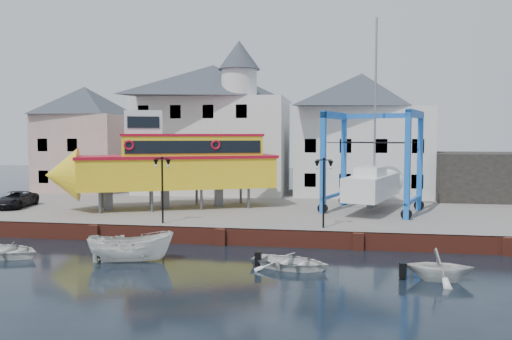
# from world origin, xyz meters

# --- Properties ---
(ground) EXTENTS (140.00, 140.00, 0.00)m
(ground) POSITION_xyz_m (0.00, 0.00, 0.00)
(ground) COLOR black
(ground) RESTS_ON ground
(hardstanding) EXTENTS (44.00, 22.00, 1.00)m
(hardstanding) POSITION_xyz_m (0.00, 11.00, 0.50)
(hardstanding) COLOR slate
(hardstanding) RESTS_ON ground
(quay_wall) EXTENTS (44.00, 0.47, 1.00)m
(quay_wall) POSITION_xyz_m (-0.00, 0.10, 0.50)
(quay_wall) COLOR maroon
(quay_wall) RESTS_ON ground
(building_pink) EXTENTS (8.00, 7.00, 10.30)m
(building_pink) POSITION_xyz_m (-18.00, 18.00, 6.15)
(building_pink) COLOR tan
(building_pink) RESTS_ON hardstanding
(building_white_main) EXTENTS (14.00, 8.30, 14.00)m
(building_white_main) POSITION_xyz_m (-4.87, 18.39, 7.34)
(building_white_main) COLOR silver
(building_white_main) RESTS_ON hardstanding
(building_white_right) EXTENTS (12.00, 8.00, 11.20)m
(building_white_right) POSITION_xyz_m (9.00, 19.00, 6.60)
(building_white_right) COLOR silver
(building_white_right) RESTS_ON hardstanding
(shed_dark) EXTENTS (8.00, 7.00, 4.00)m
(shed_dark) POSITION_xyz_m (19.00, 17.00, 3.00)
(shed_dark) COLOR black
(shed_dark) RESTS_ON hardstanding
(lamp_post_left) EXTENTS (1.12, 0.32, 4.20)m
(lamp_post_left) POSITION_xyz_m (-4.00, 1.20, 4.17)
(lamp_post_left) COLOR black
(lamp_post_left) RESTS_ON hardstanding
(lamp_post_right) EXTENTS (1.12, 0.32, 4.20)m
(lamp_post_right) POSITION_xyz_m (6.00, 1.20, 4.17)
(lamp_post_right) COLOR black
(lamp_post_right) RESTS_ON hardstanding
(tour_boat) EXTENTS (16.97, 10.18, 7.29)m
(tour_boat) POSITION_xyz_m (-5.96, 7.32, 4.44)
(tour_boat) COLOR #59595E
(tour_boat) RESTS_ON hardstanding
(travel_lift) EXTENTS (7.73, 9.46, 13.88)m
(travel_lift) POSITION_xyz_m (9.56, 8.88, 3.31)
(travel_lift) COLOR blue
(travel_lift) RESTS_ON hardstanding
(van) EXTENTS (2.72, 4.68, 1.23)m
(van) POSITION_xyz_m (-17.49, 5.96, 1.61)
(van) COLOR black
(van) RESTS_ON hardstanding
(motorboat_a) EXTENTS (4.66, 2.67, 1.70)m
(motorboat_a) POSITION_xyz_m (-3.68, -4.52, 0.00)
(motorboat_a) COLOR silver
(motorboat_a) RESTS_ON ground
(motorboat_b) EXTENTS (4.54, 3.78, 0.81)m
(motorboat_b) POSITION_xyz_m (4.54, -4.43, 0.00)
(motorboat_b) COLOR silver
(motorboat_b) RESTS_ON ground
(motorboat_c) EXTENTS (3.07, 2.69, 1.55)m
(motorboat_c) POSITION_xyz_m (11.34, -5.50, 0.00)
(motorboat_c) COLOR silver
(motorboat_c) RESTS_ON ground
(motorboat_d) EXTENTS (4.66, 3.75, 0.86)m
(motorboat_d) POSITION_xyz_m (-10.76, -4.52, 0.00)
(motorboat_d) COLOR silver
(motorboat_d) RESTS_ON ground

